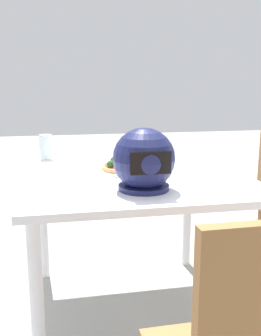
{
  "coord_description": "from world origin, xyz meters",
  "views": [
    {
      "loc": [
        0.36,
        1.76,
        1.14
      ],
      "look_at": [
        0.01,
        -0.02,
        0.74
      ],
      "focal_mm": 42.15,
      "sensor_mm": 36.0,
      "label": 1
    }
  ],
  "objects_px": {
    "pizza": "(127,166)",
    "drinking_glass": "(46,147)",
    "motorcycle_helmet": "(144,161)",
    "dining_table": "(133,189)"
  },
  "relations": [
    {
      "from": "pizza",
      "to": "drinking_glass",
      "type": "height_order",
      "value": "drinking_glass"
    },
    {
      "from": "drinking_glass",
      "to": "dining_table",
      "type": "bearing_deg",
      "value": 134.15
    },
    {
      "from": "motorcycle_helmet",
      "to": "drinking_glass",
      "type": "xyz_separation_m",
      "value": [
        0.39,
        -0.71,
        -0.05
      ]
    },
    {
      "from": "pizza",
      "to": "motorcycle_helmet",
      "type": "xyz_separation_m",
      "value": [
        -0.01,
        0.33,
        0.09
      ]
    },
    {
      "from": "pizza",
      "to": "drinking_glass",
      "type": "xyz_separation_m",
      "value": [
        0.38,
        -0.38,
        0.04
      ]
    },
    {
      "from": "dining_table",
      "to": "pizza",
      "type": "relative_size",
      "value": 4.19
    },
    {
      "from": "drinking_glass",
      "to": "pizza",
      "type": "bearing_deg",
      "value": 135.02
    },
    {
      "from": "pizza",
      "to": "motorcycle_helmet",
      "type": "height_order",
      "value": "motorcycle_helmet"
    },
    {
      "from": "pizza",
      "to": "drinking_glass",
      "type": "relative_size",
      "value": 1.83
    },
    {
      "from": "motorcycle_helmet",
      "to": "drinking_glass",
      "type": "distance_m",
      "value": 0.81
    }
  ]
}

